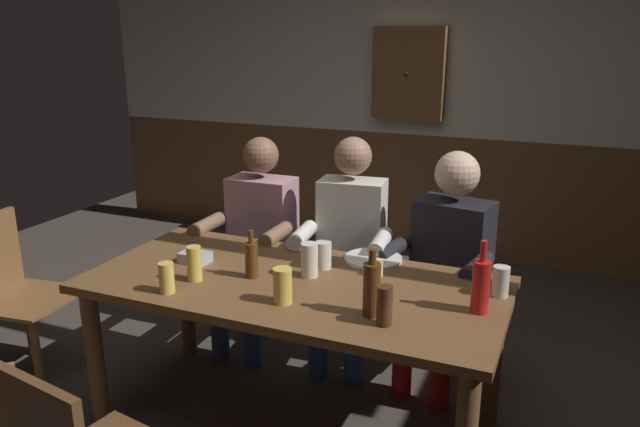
% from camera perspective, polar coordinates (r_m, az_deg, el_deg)
% --- Properties ---
extents(ground_plane, '(7.20, 7.20, 0.00)m').
position_cam_1_polar(ground_plane, '(3.12, -1.95, -18.31)').
color(ground_plane, '#423A33').
extents(back_wall_upper, '(6.00, 0.12, 1.48)m').
position_cam_1_polar(back_wall_upper, '(5.02, 10.85, 15.53)').
color(back_wall_upper, beige).
extents(back_wall_wainscot, '(6.00, 0.12, 0.98)m').
position_cam_1_polar(back_wall_wainscot, '(5.18, 10.12, 1.82)').
color(back_wall_wainscot, brown).
rests_on(back_wall_wainscot, ground_plane).
extents(dining_table, '(1.84, 0.88, 0.73)m').
position_cam_1_polar(dining_table, '(2.78, -2.43, -8.06)').
color(dining_table, brown).
rests_on(dining_table, ground_plane).
extents(person_0, '(0.51, 0.52, 1.21)m').
position_cam_1_polar(person_0, '(3.55, -5.88, -1.90)').
color(person_0, '#B78493').
rests_on(person_0, ground_plane).
extents(person_1, '(0.52, 0.53, 1.25)m').
position_cam_1_polar(person_1, '(3.33, 2.65, -2.82)').
color(person_1, silver).
rests_on(person_1, ground_plane).
extents(person_2, '(0.55, 0.59, 1.22)m').
position_cam_1_polar(person_2, '(3.20, 11.67, -4.05)').
color(person_2, black).
rests_on(person_2, ground_plane).
extents(chair_empty_far_end, '(0.49, 0.49, 0.88)m').
position_cam_1_polar(chair_empty_far_end, '(3.61, -26.48, -6.59)').
color(chair_empty_far_end, brown).
rests_on(chair_empty_far_end, ground_plane).
extents(table_candle, '(0.04, 0.04, 0.08)m').
position_cam_1_polar(table_candle, '(2.79, 5.48, -5.00)').
color(table_candle, '#F9E08C').
rests_on(table_candle, dining_table).
extents(condiment_caddy, '(0.14, 0.10, 0.05)m').
position_cam_1_polar(condiment_caddy, '(3.00, -11.48, -3.99)').
color(condiment_caddy, '#B2B7BC').
rests_on(condiment_caddy, dining_table).
extents(plate_0, '(0.28, 0.28, 0.01)m').
position_cam_1_polar(plate_0, '(2.98, 4.94, -4.18)').
color(plate_0, white).
rests_on(plate_0, dining_table).
extents(bottle_0, '(0.06, 0.06, 0.22)m').
position_cam_1_polar(bottle_0, '(2.76, -6.35, -4.21)').
color(bottle_0, '#593314').
rests_on(bottle_0, dining_table).
extents(bottle_1, '(0.07, 0.07, 0.27)m').
position_cam_1_polar(bottle_1, '(2.39, 4.80, -6.89)').
color(bottle_1, '#593314').
rests_on(bottle_1, dining_table).
extents(bottle_2, '(0.07, 0.07, 0.30)m').
position_cam_1_polar(bottle_2, '(2.48, 14.64, -6.43)').
color(bottle_2, red).
rests_on(bottle_2, dining_table).
extents(pint_glass_0, '(0.08, 0.08, 0.16)m').
position_cam_1_polar(pint_glass_0, '(2.76, -0.98, -4.32)').
color(pint_glass_0, white).
rests_on(pint_glass_0, dining_table).
extents(pint_glass_1, '(0.07, 0.07, 0.13)m').
position_cam_1_polar(pint_glass_1, '(2.67, 16.36, -6.04)').
color(pint_glass_1, white).
rests_on(pint_glass_1, dining_table).
extents(pint_glass_2, '(0.07, 0.07, 0.13)m').
position_cam_1_polar(pint_glass_2, '(2.86, 0.32, -3.85)').
color(pint_glass_2, white).
rests_on(pint_glass_2, dining_table).
extents(pint_glass_3, '(0.06, 0.06, 0.16)m').
position_cam_1_polar(pint_glass_3, '(2.33, 5.98, -8.47)').
color(pint_glass_3, '#4C2D19').
rests_on(pint_glass_3, dining_table).
extents(pint_glass_4, '(0.07, 0.07, 0.16)m').
position_cam_1_polar(pint_glass_4, '(2.77, -11.55, -4.56)').
color(pint_glass_4, '#E5C64C').
rests_on(pint_glass_4, dining_table).
extents(pint_glass_5, '(0.08, 0.08, 0.15)m').
position_cam_1_polar(pint_glass_5, '(2.50, -3.48, -6.68)').
color(pint_glass_5, '#E5C64C').
rests_on(pint_glass_5, dining_table).
extents(pint_glass_6, '(0.06, 0.06, 0.13)m').
position_cam_1_polar(pint_glass_6, '(2.67, -13.99, -5.79)').
color(pint_glass_6, '#E5C64C').
rests_on(pint_glass_6, dining_table).
extents(wall_dart_cabinet, '(0.56, 0.15, 0.70)m').
position_cam_1_polar(wall_dart_cabinet, '(4.95, 8.20, 12.69)').
color(wall_dart_cabinet, brown).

